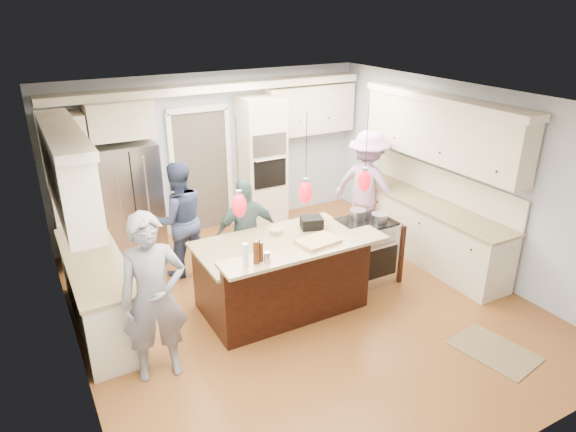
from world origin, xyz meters
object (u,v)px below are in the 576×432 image
object	(u,v)px
refrigerator	(130,199)
island_range	(366,250)
person_bar_end	(154,298)
kitchen_island	(282,274)
person_far_left	(179,220)

from	to	relation	value
refrigerator	island_range	bearing A→B (deg)	-42.59
refrigerator	person_bar_end	size ratio (longest dim) A/B	0.96
refrigerator	person_bar_end	bearing A→B (deg)	-98.54
kitchen_island	island_range	xyz separation A→B (m)	(1.41, 0.08, -0.03)
person_bar_end	kitchen_island	bearing A→B (deg)	24.58
island_range	person_bar_end	bearing A→B (deg)	-169.33
kitchen_island	person_far_left	size ratio (longest dim) A/B	1.22
kitchen_island	person_far_left	world-z (taller)	person_far_left
refrigerator	kitchen_island	size ratio (longest dim) A/B	0.86
refrigerator	island_range	world-z (taller)	refrigerator
refrigerator	kitchen_island	xyz separation A→B (m)	(1.30, -2.57, -0.41)
refrigerator	person_bar_end	distance (m)	3.12
kitchen_island	person_far_left	xyz separation A→B (m)	(-0.85, 1.53, 0.37)
person_bar_end	person_far_left	world-z (taller)	person_bar_end
person_bar_end	person_far_left	size ratio (longest dim) A/B	1.09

